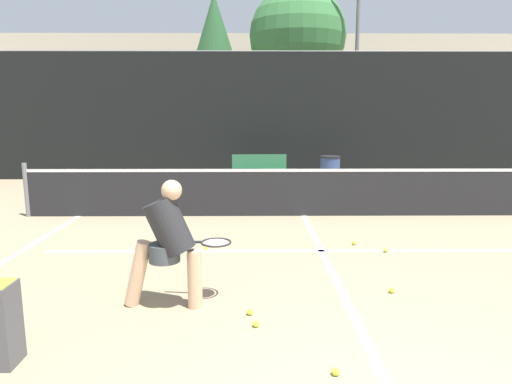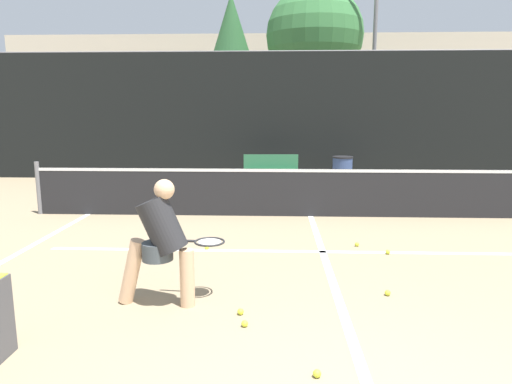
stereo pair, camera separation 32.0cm
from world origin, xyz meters
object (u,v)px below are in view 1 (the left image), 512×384
at_px(player_practicing, 168,240).
at_px(trash_bin, 330,170).
at_px(courtside_bench, 259,169).
at_px(parked_car, 149,154).

bearing_deg(player_practicing, trash_bin, 74.71).
distance_m(player_practicing, trash_bin, 8.80).
distance_m(player_practicing, courtside_bench, 8.13).
height_order(player_practicing, parked_car, player_practicing).
distance_m(courtside_bench, trash_bin, 2.02).
relative_size(player_practicing, parked_car, 0.33).
relative_size(player_practicing, trash_bin, 1.72).
height_order(trash_bin, parked_car, parked_car).
distance_m(trash_bin, parked_car, 6.58).
bearing_deg(trash_bin, player_practicing, -110.70).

